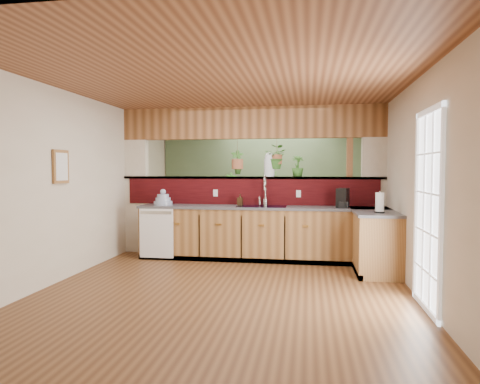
% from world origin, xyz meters
% --- Properties ---
extents(ground, '(4.60, 7.00, 0.01)m').
position_xyz_m(ground, '(0.00, 0.00, 0.00)').
color(ground, brown).
rests_on(ground, ground).
extents(ceiling, '(4.60, 7.00, 0.01)m').
position_xyz_m(ceiling, '(0.00, 0.00, 2.60)').
color(ceiling, brown).
rests_on(ceiling, ground).
extents(wall_back, '(4.60, 0.02, 2.60)m').
position_xyz_m(wall_back, '(0.00, 3.50, 1.30)').
color(wall_back, beige).
rests_on(wall_back, ground).
extents(wall_front, '(4.60, 0.02, 2.60)m').
position_xyz_m(wall_front, '(0.00, -3.50, 1.30)').
color(wall_front, beige).
rests_on(wall_front, ground).
extents(wall_left, '(0.02, 7.00, 2.60)m').
position_xyz_m(wall_left, '(-2.30, 0.00, 1.30)').
color(wall_left, beige).
rests_on(wall_left, ground).
extents(wall_right, '(0.02, 7.00, 2.60)m').
position_xyz_m(wall_right, '(2.30, 0.00, 1.30)').
color(wall_right, beige).
rests_on(wall_right, ground).
extents(pass_through_partition, '(4.60, 0.21, 2.60)m').
position_xyz_m(pass_through_partition, '(0.03, 1.35, 1.19)').
color(pass_through_partition, beige).
rests_on(pass_through_partition, ground).
extents(pass_through_ledge, '(4.60, 0.21, 0.04)m').
position_xyz_m(pass_through_ledge, '(0.00, 1.35, 1.37)').
color(pass_through_ledge, brown).
rests_on(pass_through_ledge, ground).
extents(header_beam, '(4.60, 0.15, 0.55)m').
position_xyz_m(header_beam, '(0.00, 1.35, 2.33)').
color(header_beam, brown).
rests_on(header_beam, ground).
extents(sage_backwall, '(4.55, 0.02, 2.55)m').
position_xyz_m(sage_backwall, '(0.00, 3.48, 1.30)').
color(sage_backwall, '#556E4B').
rests_on(sage_backwall, ground).
extents(countertop, '(4.14, 1.52, 0.90)m').
position_xyz_m(countertop, '(0.84, 0.87, 0.45)').
color(countertop, brown).
rests_on(countertop, ground).
extents(dishwasher, '(0.58, 0.03, 0.82)m').
position_xyz_m(dishwasher, '(-1.48, 0.66, 0.46)').
color(dishwasher, white).
rests_on(dishwasher, ground).
extents(navy_sink, '(0.82, 0.50, 0.18)m').
position_xyz_m(navy_sink, '(0.25, 0.98, 0.82)').
color(navy_sink, black).
rests_on(navy_sink, countertop).
extents(french_door, '(0.06, 1.02, 2.16)m').
position_xyz_m(french_door, '(2.27, -1.30, 1.05)').
color(french_door, white).
rests_on(french_door, ground).
extents(framed_print, '(0.04, 0.35, 0.45)m').
position_xyz_m(framed_print, '(-2.27, -0.80, 1.55)').
color(framed_print, brown).
rests_on(framed_print, wall_left).
extents(faucet, '(0.23, 0.23, 0.53)m').
position_xyz_m(faucet, '(0.29, 1.12, 1.18)').
color(faucet, '#B7B7B2').
rests_on(faucet, countertop).
extents(dish_stack, '(0.32, 0.32, 0.28)m').
position_xyz_m(dish_stack, '(-1.45, 0.93, 0.99)').
color(dish_stack, '#8A97B3').
rests_on(dish_stack, countertop).
extents(soap_dispenser, '(0.09, 0.09, 0.20)m').
position_xyz_m(soap_dispenser, '(-0.14, 1.09, 1.00)').
color(soap_dispenser, '#362513').
rests_on(soap_dispenser, countertop).
extents(coffee_maker, '(0.17, 0.28, 0.31)m').
position_xyz_m(coffee_maker, '(1.56, 0.93, 1.04)').
color(coffee_maker, black).
rests_on(coffee_maker, countertop).
extents(paper_towel, '(0.14, 0.14, 0.31)m').
position_xyz_m(paper_towel, '(2.01, 0.17, 1.04)').
color(paper_towel, black).
rests_on(paper_towel, countertop).
extents(glass_jar, '(0.19, 0.19, 0.42)m').
position_xyz_m(glass_jar, '(0.34, 1.35, 1.60)').
color(glass_jar, silver).
rests_on(glass_jar, pass_through_ledge).
extents(ledge_plant_right, '(0.26, 0.26, 0.37)m').
position_xyz_m(ledge_plant_right, '(0.83, 1.35, 1.57)').
color(ledge_plant_right, '#306322').
rests_on(ledge_plant_right, pass_through_ledge).
extents(hanging_plant_a, '(0.25, 0.20, 0.56)m').
position_xyz_m(hanging_plant_a, '(-0.22, 1.35, 1.78)').
color(hanging_plant_a, brown).
rests_on(hanging_plant_a, header_beam).
extents(hanging_plant_b, '(0.45, 0.42, 0.53)m').
position_xyz_m(hanging_plant_b, '(0.47, 1.35, 1.91)').
color(hanging_plant_b, brown).
rests_on(hanging_plant_b, header_beam).
extents(shelving_console, '(1.53, 0.87, 0.99)m').
position_xyz_m(shelving_console, '(-0.11, 3.25, 0.50)').
color(shelving_console, black).
rests_on(shelving_console, ground).
extents(shelf_plant_a, '(0.28, 0.23, 0.46)m').
position_xyz_m(shelf_plant_a, '(-0.68, 3.25, 1.22)').
color(shelf_plant_a, '#306322').
rests_on(shelf_plant_a, shelving_console).
extents(shelf_plant_b, '(0.35, 0.35, 0.50)m').
position_xyz_m(shelf_plant_b, '(0.19, 3.25, 1.25)').
color(shelf_plant_b, '#306322').
rests_on(shelf_plant_b, shelving_console).
extents(floor_plant, '(0.83, 0.76, 0.77)m').
position_xyz_m(floor_plant, '(1.01, 2.10, 0.39)').
color(floor_plant, '#306322').
rests_on(floor_plant, ground).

